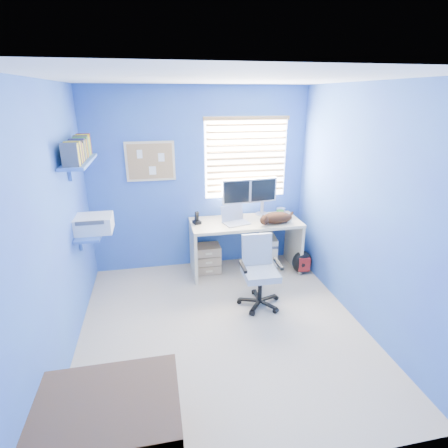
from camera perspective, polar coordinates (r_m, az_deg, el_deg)
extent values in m
cube|color=tan|center=(3.96, -0.27, -16.48)|extent=(3.00, 3.20, 0.00)
cube|color=white|center=(3.17, -0.35, 22.67)|extent=(3.00, 3.20, 0.00)
cube|color=#3C76C7|center=(4.88, -3.97, 7.00)|extent=(3.00, 0.01, 2.50)
cube|color=#3C76C7|center=(1.98, 9.00, -14.54)|extent=(3.00, 0.01, 2.50)
cube|color=#3C76C7|center=(3.42, -25.79, -0.91)|extent=(0.01, 3.20, 2.50)
cube|color=#3C76C7|center=(3.92, 21.76, 2.23)|extent=(0.01, 3.20, 2.50)
cube|color=beige|center=(4.94, 3.44, -3.58)|extent=(1.50, 0.65, 0.74)
cube|color=silver|center=(4.67, 2.02, 1.33)|extent=(0.39, 0.34, 0.22)
cube|color=silver|center=(4.89, 1.98, 4.18)|extent=(0.41, 0.14, 0.54)
cube|color=silver|center=(5.02, 6.28, 4.48)|extent=(0.41, 0.17, 0.54)
cube|color=black|center=(4.69, -4.47, 1.03)|extent=(0.12, 0.13, 0.17)
imported|color=#3C8740|center=(5.01, 9.13, 1.69)|extent=(0.10, 0.09, 0.10)
cylinder|color=silver|center=(5.20, 9.24, 2.20)|extent=(0.13, 0.13, 0.07)
ellipsoid|color=black|center=(4.75, 8.62, 1.01)|extent=(0.48, 0.37, 0.15)
cube|color=beige|center=(5.20, 7.17, -4.20)|extent=(0.24, 0.46, 0.45)
cube|color=tan|center=(4.96, -2.71, -5.60)|extent=(0.35, 0.28, 0.41)
cube|color=yellow|center=(5.03, 6.31, -6.36)|extent=(0.03, 0.17, 0.24)
ellipsoid|color=black|center=(5.06, 12.60, -6.07)|extent=(0.31, 0.25, 0.33)
cube|color=#4F382E|center=(2.87, -18.80, -29.09)|extent=(0.98, 0.70, 0.47)
cylinder|color=black|center=(4.32, 5.79, -12.61)|extent=(0.49, 0.49, 0.06)
cylinder|color=black|center=(4.22, 5.88, -10.45)|extent=(0.05, 0.05, 0.32)
cube|color=#A8B6BD|center=(4.12, 5.98, -8.06)|extent=(0.40, 0.40, 0.08)
cube|color=#A8B6BD|center=(4.18, 5.39, -4.11)|extent=(0.36, 0.07, 0.38)
cube|color=white|center=(4.93, 3.59, 10.72)|extent=(1.15, 0.01, 1.10)
cube|color=#B58647|center=(4.90, 3.68, 10.66)|extent=(1.10, 0.03, 1.00)
cube|color=beige|center=(4.76, -11.93, 9.98)|extent=(0.64, 0.02, 0.52)
cube|color=tan|center=(4.75, -11.93, 9.96)|extent=(0.58, 0.01, 0.46)
cube|color=#3F6BC3|center=(4.19, -20.99, -1.34)|extent=(0.26, 0.55, 0.03)
cube|color=silver|center=(4.15, -20.62, 0.04)|extent=(0.42, 0.34, 0.18)
cube|color=#3F6BC3|center=(3.98, -22.58, 9.40)|extent=(0.24, 0.90, 0.03)
cube|color=navy|center=(3.97, -22.97, 11.15)|extent=(0.15, 0.80, 0.22)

